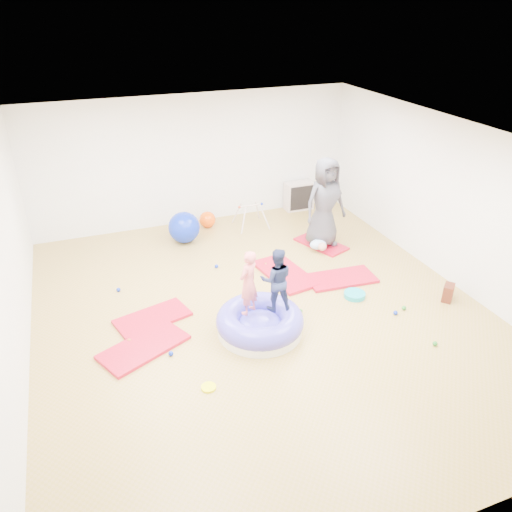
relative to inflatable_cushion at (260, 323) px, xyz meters
name	(u,v)px	position (x,y,z in m)	size (l,w,h in m)	color
room	(263,235)	(0.22, 0.44, 1.24)	(7.01, 8.01, 2.81)	#A9864B
gym_mat_front_left	(144,347)	(-1.73, 0.22, -0.14)	(1.26, 0.63, 0.05)	red
gym_mat_mid_left	(153,318)	(-1.47, 0.91, -0.14)	(1.15, 0.57, 0.05)	red
gym_mat_center_back	(285,273)	(1.06, 1.46, -0.14)	(1.34, 0.67, 0.06)	red
gym_mat_right	(341,278)	(1.94, 0.94, -0.14)	(1.23, 0.62, 0.05)	red
gym_mat_rear_right	(321,244)	(2.25, 2.32, -0.14)	(1.07, 0.53, 0.04)	red
inflatable_cushion	(260,323)	(0.00, 0.00, 0.00)	(1.33, 1.33, 0.42)	white
child_pink	(248,280)	(-0.14, 0.10, 0.73)	(0.37, 0.24, 1.02)	#EE6B70
child_navy	(276,277)	(0.28, 0.04, 0.72)	(0.49, 0.38, 1.01)	navy
adult_caregiver	(325,202)	(2.26, 2.28, 0.78)	(0.88, 0.57, 1.80)	#3D3D47
infant	(319,245)	(2.07, 2.06, -0.01)	(0.36, 0.37, 0.21)	#A4CBFF
ball_pit_balls	(269,307)	(0.37, 0.52, -0.13)	(4.39, 3.46, 0.07)	#0C25B9
exercise_ball_blue	(184,227)	(-0.32, 3.46, 0.16)	(0.65, 0.65, 0.65)	#0C25B9
exercise_ball_orange	(207,220)	(0.32, 4.00, 0.01)	(0.36, 0.36, 0.36)	#FF5108
infant_play_gym	(251,212)	(1.21, 3.66, 0.19)	(0.69, 0.66, 0.53)	beige
cube_shelf	(299,196)	(2.64, 4.23, 0.17)	(0.67, 0.33, 0.67)	beige
balance_disc	(355,295)	(1.87, 0.34, -0.12)	(0.36, 0.36, 0.08)	#0E9CB1
backpack	(448,293)	(3.27, -0.30, -0.02)	(0.25, 0.15, 0.29)	maroon
yellow_toy	(209,387)	(-1.08, -0.91, -0.15)	(0.20, 0.20, 0.03)	#F9FF00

